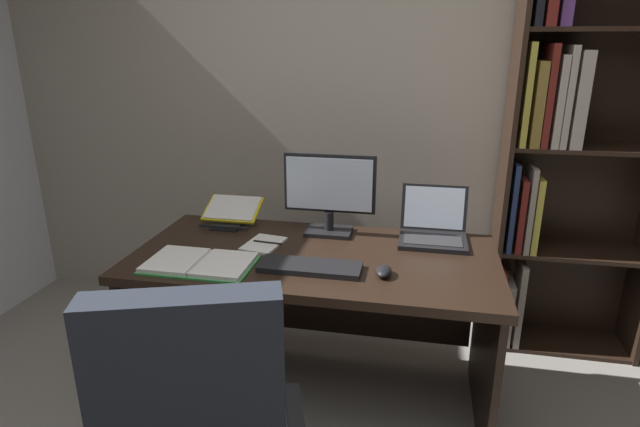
{
  "coord_description": "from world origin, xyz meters",
  "views": [
    {
      "loc": [
        0.31,
        -1.03,
        1.64
      ],
      "look_at": [
        -0.09,
        0.97,
        0.96
      ],
      "focal_mm": 28.88,
      "sensor_mm": 36.0,
      "label": 1
    }
  ],
  "objects": [
    {
      "name": "wall_back",
      "position": [
        0.0,
        1.99,
        1.34
      ],
      "size": [
        5.06,
        0.12,
        2.69
      ],
      "primitive_type": "cube",
      "color": "#A89E8E",
      "rests_on": "ground"
    },
    {
      "name": "reading_stand_with_book",
      "position": [
        -0.63,
        1.35,
        0.81
      ],
      "size": [
        0.28,
        0.25,
        0.12
      ],
      "color": "black",
      "rests_on": "desk"
    },
    {
      "name": "monitor",
      "position": [
        -0.11,
        1.29,
        0.94
      ],
      "size": [
        0.44,
        0.16,
        0.39
      ],
      "color": "black",
      "rests_on": "desk"
    },
    {
      "name": "notepad",
      "position": [
        -0.38,
        1.08,
        0.76
      ],
      "size": [
        0.18,
        0.23,
        0.01
      ],
      "primitive_type": "cube",
      "rotation": [
        0.0,
        0.0,
        -0.17
      ],
      "color": "white",
      "rests_on": "desk"
    },
    {
      "name": "pen",
      "position": [
        -0.36,
        1.08,
        0.76
      ],
      "size": [
        0.14,
        0.02,
        0.01
      ],
      "primitive_type": "cylinder",
      "rotation": [
        0.0,
        1.57,
        -0.11
      ],
      "color": "black",
      "rests_on": "notepad"
    },
    {
      "name": "keyboard",
      "position": [
        -0.11,
        0.86,
        0.76
      ],
      "size": [
        0.42,
        0.15,
        0.02
      ],
      "primitive_type": "cube",
      "color": "black",
      "rests_on": "desk"
    },
    {
      "name": "laptop",
      "position": [
        0.39,
        1.3,
        0.8
      ],
      "size": [
        0.31,
        0.28,
        0.24
      ],
      "color": "black",
      "rests_on": "desk"
    },
    {
      "name": "computer_mouse",
      "position": [
        0.19,
        0.86,
        0.77
      ],
      "size": [
        0.06,
        0.1,
        0.04
      ],
      "primitive_type": "ellipsoid",
      "color": "black",
      "rests_on": "desk"
    },
    {
      "name": "desk",
      "position": [
        -0.13,
        1.1,
        0.55
      ],
      "size": [
        1.6,
        0.79,
        0.75
      ],
      "color": "black",
      "rests_on": "ground"
    },
    {
      "name": "bookshelf",
      "position": [
        1.03,
        1.76,
        1.15
      ],
      "size": [
        0.78,
        0.32,
        2.27
      ],
      "color": "black",
      "rests_on": "ground"
    },
    {
      "name": "open_binder",
      "position": [
        -0.57,
        0.81,
        0.76
      ],
      "size": [
        0.45,
        0.28,
        0.02
      ],
      "rotation": [
        0.0,
        0.0,
        -0.01
      ],
      "color": "green",
      "rests_on": "desk"
    }
  ]
}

